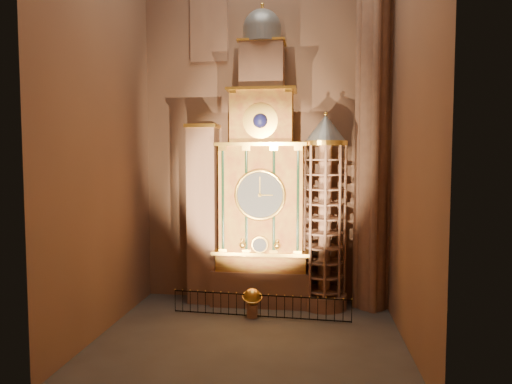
# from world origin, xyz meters

# --- Properties ---
(floor) EXTENTS (14.00, 14.00, 0.00)m
(floor) POSITION_xyz_m (0.00, 0.00, 0.00)
(floor) COLOR #383330
(floor) RESTS_ON ground
(wall_back) EXTENTS (22.00, 0.00, 22.00)m
(wall_back) POSITION_xyz_m (0.00, 6.00, 11.00)
(wall_back) COLOR #8D674C
(wall_back) RESTS_ON floor
(wall_left) EXTENTS (0.00, 22.00, 22.00)m
(wall_left) POSITION_xyz_m (-7.00, 0.00, 11.00)
(wall_left) COLOR #8D674C
(wall_left) RESTS_ON floor
(wall_right) EXTENTS (0.00, 22.00, 22.00)m
(wall_right) POSITION_xyz_m (7.00, 0.00, 11.00)
(wall_right) COLOR #8D674C
(wall_right) RESTS_ON floor
(astronomical_clock) EXTENTS (5.60, 2.41, 16.70)m
(astronomical_clock) POSITION_xyz_m (0.00, 4.96, 6.68)
(astronomical_clock) COLOR #8C634C
(astronomical_clock) RESTS_ON floor
(portrait_tower) EXTENTS (1.80, 1.60, 10.20)m
(portrait_tower) POSITION_xyz_m (-3.40, 4.98, 5.15)
(portrait_tower) COLOR #8C634C
(portrait_tower) RESTS_ON floor
(stair_turret) EXTENTS (2.50, 2.50, 10.80)m
(stair_turret) POSITION_xyz_m (3.50, 4.70, 5.27)
(stair_turret) COLOR #8C634C
(stair_turret) RESTS_ON floor
(gothic_pier) EXTENTS (2.04, 2.04, 22.00)m
(gothic_pier) POSITION_xyz_m (6.10, 5.00, 11.00)
(gothic_pier) COLOR #8C634C
(gothic_pier) RESTS_ON floor
(stained_glass_window) EXTENTS (2.20, 0.14, 5.20)m
(stained_glass_window) POSITION_xyz_m (-3.20, 5.92, 16.50)
(stained_glass_window) COLOR navy
(stained_glass_window) RESTS_ON wall_back
(celestial_globe) EXTENTS (1.24, 1.19, 1.53)m
(celestial_globe) POSITION_xyz_m (-0.25, 2.60, 0.92)
(celestial_globe) COLOR #8C634C
(celestial_globe) RESTS_ON floor
(iron_railing) EXTENTS (9.28, 0.61, 1.17)m
(iron_railing) POSITION_xyz_m (0.19, 2.54, 0.64)
(iron_railing) COLOR black
(iron_railing) RESTS_ON floor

